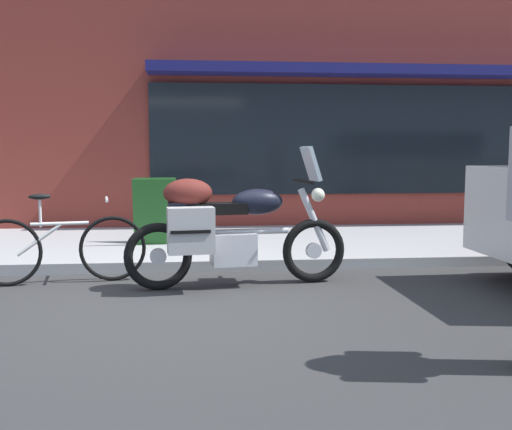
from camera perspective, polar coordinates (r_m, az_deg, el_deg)
ground_plane at (r=5.48m, az=-7.63°, el=-8.30°), size 80.00×80.00×0.00m
touring_motorcycle at (r=5.91m, az=-2.86°, el=-1.15°), size 2.26×0.83×1.41m
parked_bicycle at (r=6.43m, az=-18.25°, el=-2.98°), size 1.71×0.48×0.93m
sandwich_board_sign at (r=8.05m, az=-9.67°, el=0.38°), size 0.55×0.40×0.88m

